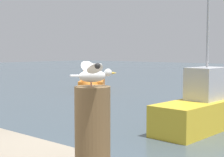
# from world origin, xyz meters

# --- Properties ---
(mooring_post) EXTENTS (0.30, 0.30, 0.76)m
(mooring_post) POSITION_xyz_m (1.16, -0.48, 1.73)
(mooring_post) COLOR brown
(mooring_post) RESTS_ON harbor_quay
(seagull) EXTENTS (0.60, 0.50, 0.21)m
(seagull) POSITION_xyz_m (1.17, -0.48, 2.23)
(seagull) COLOR tan
(seagull) RESTS_ON mooring_post
(boat_orange) EXTENTS (4.38, 4.89, 1.85)m
(boat_orange) POSITION_xyz_m (-11.07, 12.26, 0.50)
(boat_orange) COLOR orange
(boat_orange) RESTS_ON ground_plane
(boat_yellow) EXTENTS (1.49, 5.79, 4.83)m
(boat_yellow) POSITION_xyz_m (-1.50, 8.12, 0.60)
(boat_yellow) COLOR yellow
(boat_yellow) RESTS_ON ground_plane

